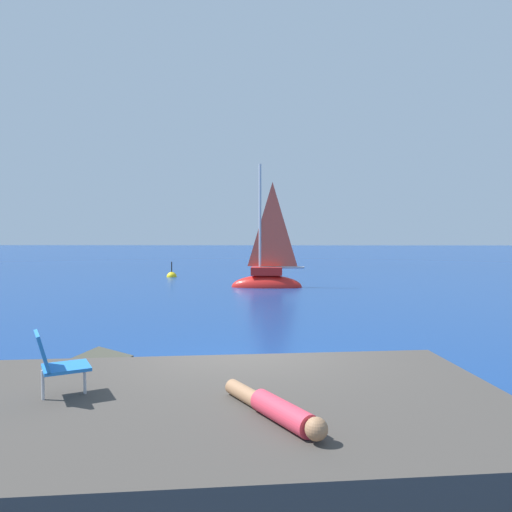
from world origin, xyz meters
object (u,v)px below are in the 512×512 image
Objects in this scene: sailboat_near at (267,280)px; marker_buoy at (172,277)px; person_sunbather at (276,409)px; beach_chair at (56,361)px.

marker_buoy is (-5.31, 4.85, -0.33)m from sailboat_near.
person_sunbather is (0.10, -17.24, 0.36)m from sailboat_near.
sailboat_near is 3.96× the size of person_sunbather.
person_sunbather is 1.37× the size of marker_buoy.
marker_buoy is at bearing -18.73° from person_sunbather.
beach_chair reaches higher than person_sunbather.
beach_chair is at bearing 44.07° from person_sunbather.
person_sunbather is 2.68m from beach_chair.
beach_chair reaches higher than marker_buoy.
sailboat_near reaches higher than beach_chair.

